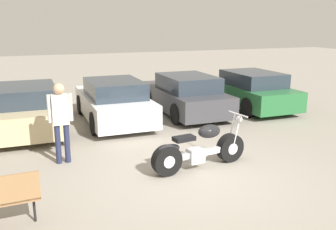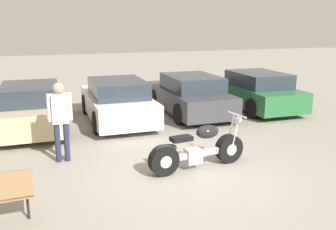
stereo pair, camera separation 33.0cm
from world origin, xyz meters
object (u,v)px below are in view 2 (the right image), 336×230
at_px(motorcycle, 197,150).
at_px(parked_car_dark_grey, 190,95).
at_px(person_standing, 60,115).
at_px(parked_car_white, 117,101).
at_px(parked_car_green, 255,91).
at_px(parked_car_champagne, 32,107).

distance_m(motorcycle, parked_car_dark_grey, 4.86).
height_order(motorcycle, person_standing, person_standing).
xyz_separation_m(parked_car_white, parked_car_green, (4.95, 0.17, 0.00)).
bearing_deg(parked_car_white, person_standing, -121.12).
relative_size(motorcycle, person_standing, 1.26).
relative_size(parked_car_champagne, person_standing, 2.32).
distance_m(parked_car_white, person_standing, 3.56).
distance_m(motorcycle, person_standing, 3.02).
bearing_deg(person_standing, parked_car_dark_grey, 36.77).
relative_size(parked_car_green, person_standing, 2.32).
distance_m(parked_car_champagne, parked_car_green, 7.43).
xyz_separation_m(motorcycle, parked_car_dark_grey, (1.68, 4.56, 0.21)).
bearing_deg(parked_car_dark_grey, parked_car_champagne, -177.23).
relative_size(parked_car_white, parked_car_dark_grey, 1.00).
xyz_separation_m(motorcycle, parked_car_green, (4.15, 4.54, 0.21)).
height_order(motorcycle, parked_car_green, parked_car_green).
bearing_deg(parked_car_white, motorcycle, -79.62).
height_order(parked_car_white, parked_car_green, same).
bearing_deg(parked_car_champagne, parked_car_white, 1.18).
bearing_deg(parked_car_green, parked_car_white, -178.06).
distance_m(parked_car_green, person_standing, 7.51).
height_order(motorcycle, parked_car_champagne, parked_car_champagne).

